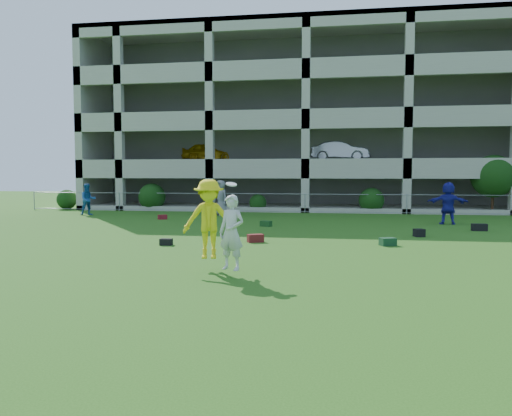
% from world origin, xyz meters
% --- Properties ---
extents(ground, '(100.00, 100.00, 0.00)m').
position_xyz_m(ground, '(0.00, 0.00, 0.00)').
color(ground, '#235114').
rests_on(ground, ground).
extents(bystander_a, '(1.12, 1.09, 1.82)m').
position_xyz_m(bystander_a, '(-12.29, 15.43, 0.91)').
color(bystander_a, '#205093').
rests_on(bystander_a, ground).
extents(bystander_c, '(1.18, 1.10, 2.03)m').
position_xyz_m(bystander_c, '(-4.67, 16.44, 1.01)').
color(bystander_c, gray).
rests_on(bystander_c, ground).
extents(bystander_d, '(1.90, 0.74, 2.01)m').
position_xyz_m(bystander_d, '(7.11, 13.31, 1.00)').
color(bystander_d, '#222198').
rests_on(bystander_d, ground).
extents(bag_red_a, '(0.63, 0.52, 0.28)m').
position_xyz_m(bag_red_a, '(-0.94, 5.75, 0.14)').
color(bag_red_a, '#521D0E').
rests_on(bag_red_a, ground).
extents(bag_black_b, '(0.40, 0.25, 0.22)m').
position_xyz_m(bag_black_b, '(-3.80, 4.55, 0.11)').
color(bag_black_b, black).
rests_on(bag_black_b, ground).
extents(bag_green_c, '(0.59, 0.51, 0.26)m').
position_xyz_m(bag_green_c, '(3.57, 5.64, 0.13)').
color(bag_green_c, '#13361C').
rests_on(bag_green_c, ground).
extents(crate_d, '(0.45, 0.45, 0.30)m').
position_xyz_m(crate_d, '(4.99, 8.22, 0.15)').
color(crate_d, black).
rests_on(crate_d, ground).
extents(bag_black_e, '(0.62, 0.34, 0.30)m').
position_xyz_m(bag_black_e, '(7.81, 10.64, 0.15)').
color(bag_black_e, black).
rests_on(bag_black_e, ground).
extents(bag_red_f, '(0.53, 0.48, 0.24)m').
position_xyz_m(bag_red_f, '(-7.14, 13.57, 0.12)').
color(bag_red_f, '#611310').
rests_on(bag_red_f, ground).
extents(bag_green_g, '(0.58, 0.47, 0.25)m').
position_xyz_m(bag_green_g, '(-1.29, 10.99, 0.12)').
color(bag_green_g, '#153A16').
rests_on(bag_green_g, ground).
extents(frisbee_contest, '(1.76, 1.38, 2.11)m').
position_xyz_m(frisbee_contest, '(-1.12, 0.37, 1.24)').
color(frisbee_contest, yellow).
rests_on(frisbee_contest, ground).
extents(parking_garage, '(30.00, 14.00, 12.00)m').
position_xyz_m(parking_garage, '(-0.01, 27.70, 6.01)').
color(parking_garage, '#9E998C').
rests_on(parking_garage, ground).
extents(fence, '(36.06, 0.06, 1.20)m').
position_xyz_m(fence, '(0.00, 19.00, 0.61)').
color(fence, gray).
rests_on(fence, ground).
extents(shrub_row, '(34.38, 2.52, 3.50)m').
position_xyz_m(shrub_row, '(4.59, 19.70, 1.51)').
color(shrub_row, '#163D11').
rests_on(shrub_row, ground).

